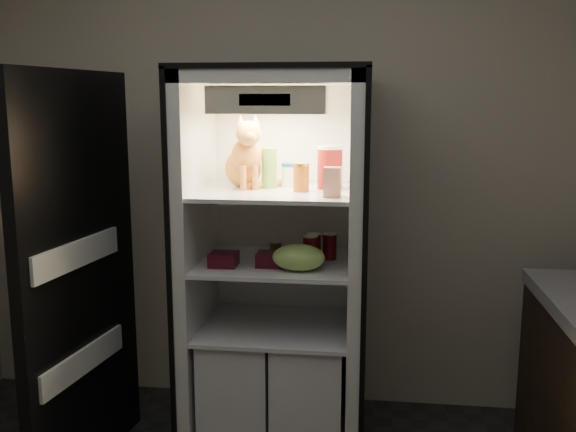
# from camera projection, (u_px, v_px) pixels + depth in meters

# --- Properties ---
(room_shell) EXTENTS (3.60, 3.60, 3.60)m
(room_shell) POSITION_uv_depth(u_px,v_px,m) (203.00, 138.00, 1.73)
(room_shell) COLOR white
(room_shell) RESTS_ON floor
(refrigerator) EXTENTS (0.90, 0.72, 1.88)m
(refrigerator) POSITION_uv_depth(u_px,v_px,m) (277.00, 286.00, 3.23)
(refrigerator) COLOR white
(refrigerator) RESTS_ON floor
(fridge_door) EXTENTS (0.18, 0.87, 1.85)m
(fridge_door) POSITION_uv_depth(u_px,v_px,m) (79.00, 280.00, 2.91)
(fridge_door) COLOR black
(fridge_door) RESTS_ON floor
(tabby_cat) EXTENTS (0.33, 0.36, 0.36)m
(tabby_cat) POSITION_uv_depth(u_px,v_px,m) (245.00, 160.00, 3.16)
(tabby_cat) COLOR #C66E19
(tabby_cat) RESTS_ON refrigerator
(parmesan_shaker) EXTENTS (0.08, 0.08, 0.20)m
(parmesan_shaker) POSITION_uv_depth(u_px,v_px,m) (269.00, 168.00, 3.15)
(parmesan_shaker) COLOR green
(parmesan_shaker) RESTS_ON refrigerator
(mayo_tub) EXTENTS (0.08, 0.08, 0.12)m
(mayo_tub) POSITION_uv_depth(u_px,v_px,m) (290.00, 175.00, 3.21)
(mayo_tub) COLOR white
(mayo_tub) RESTS_ON refrigerator
(salsa_jar) EXTENTS (0.08, 0.08, 0.14)m
(salsa_jar) POSITION_uv_depth(u_px,v_px,m) (301.00, 177.00, 3.03)
(salsa_jar) COLOR maroon
(salsa_jar) RESTS_ON refrigerator
(pepper_jar) EXTENTS (0.13, 0.13, 0.21)m
(pepper_jar) POSITION_uv_depth(u_px,v_px,m) (330.00, 167.00, 3.12)
(pepper_jar) COLOR maroon
(pepper_jar) RESTS_ON refrigerator
(cream_carton) EXTENTS (0.08, 0.08, 0.13)m
(cream_carton) POSITION_uv_depth(u_px,v_px,m) (332.00, 182.00, 2.87)
(cream_carton) COLOR silver
(cream_carton) RESTS_ON refrigerator
(soda_can_a) EXTENTS (0.07, 0.07, 0.13)m
(soda_can_a) POSITION_uv_depth(u_px,v_px,m) (314.00, 246.00, 3.17)
(soda_can_a) COLOR black
(soda_can_a) RESTS_ON refrigerator
(soda_can_b) EXTENTS (0.07, 0.07, 0.13)m
(soda_can_b) POSITION_uv_depth(u_px,v_px,m) (330.00, 246.00, 3.17)
(soda_can_b) COLOR black
(soda_can_b) RESTS_ON refrigerator
(soda_can_c) EXTENTS (0.07, 0.07, 0.14)m
(soda_can_c) POSITION_uv_depth(u_px,v_px,m) (310.00, 250.00, 3.09)
(soda_can_c) COLOR black
(soda_can_c) RESTS_ON refrigerator
(condiment_jar) EXTENTS (0.06, 0.06, 0.08)m
(condiment_jar) POSITION_uv_depth(u_px,v_px,m) (276.00, 249.00, 3.22)
(condiment_jar) COLOR brown
(condiment_jar) RESTS_ON refrigerator
(grape_bag) EXTENTS (0.25, 0.18, 0.12)m
(grape_bag) POSITION_uv_depth(u_px,v_px,m) (299.00, 257.00, 2.96)
(grape_bag) COLOR #8FC45B
(grape_bag) RESTS_ON refrigerator
(berry_box_left) EXTENTS (0.13, 0.13, 0.06)m
(berry_box_left) POSITION_uv_depth(u_px,v_px,m) (224.00, 259.00, 3.05)
(berry_box_left) COLOR #500D1F
(berry_box_left) RESTS_ON refrigerator
(berry_box_right) EXTENTS (0.13, 0.13, 0.06)m
(berry_box_right) POSITION_uv_depth(u_px,v_px,m) (270.00, 259.00, 3.05)
(berry_box_right) COLOR #500D1F
(berry_box_right) RESTS_ON refrigerator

